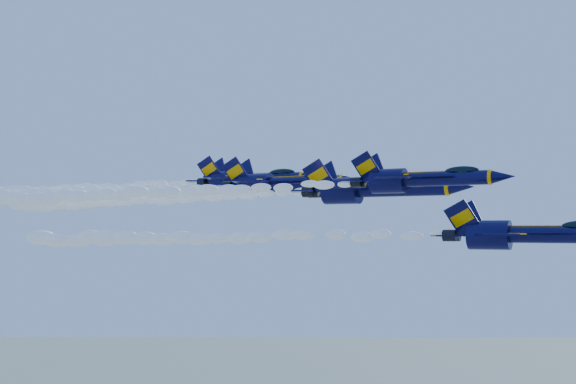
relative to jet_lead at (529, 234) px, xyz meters
The scene contains 10 objects.
jet_lead is the anchor object (origin of this frame).
smoke_trail_jet_lead 29.96m from the jet_lead, behind, with size 47.07×1.91×1.72m, color white.
jet_second 13.52m from the jet_lead, 148.66° to the left, with size 15.13×12.41×5.62m.
smoke_trail_jet_second 41.51m from the jet_lead, behind, with size 47.07×1.93×1.74m, color white.
jet_third 24.08m from the jet_lead, 141.35° to the left, with size 18.87×15.48×7.01m.
smoke_trail_jet_third 52.35m from the jet_lead, 163.58° to the left, with size 47.07×2.40×2.16m, color white.
jet_fourth 40.81m from the jet_lead, 146.75° to the left, with size 19.45×15.95×7.23m.
smoke_trail_jet_fourth 69.44m from the jet_lead, 161.37° to the left, with size 47.07×2.48×2.23m, color white.
jet_fifth 54.50m from the jet_lead, 144.62° to the left, with size 19.84×16.28×7.37m.
smoke_trail_jet_fifth 82.50m from the jet_lead, 157.65° to the left, with size 47.07×2.53×2.28m, color white.
Camera 1 is at (29.24, -70.75, 149.30)m, focal length 45.00 mm.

